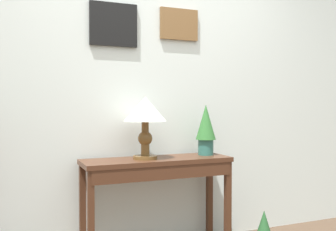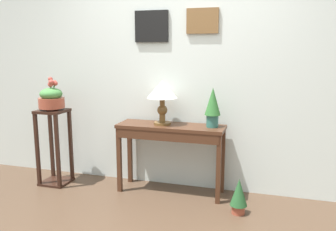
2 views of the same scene
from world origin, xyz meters
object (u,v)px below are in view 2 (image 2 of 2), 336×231
Objects in this scene: planter_bowl_wide at (51,98)px; pedestal_stand_left at (54,147)px; potted_plant_floor at (239,195)px; console_table at (170,136)px; table_lamp at (162,93)px; potted_plant_on_console at (213,105)px.

pedestal_stand_left is at bearing -165.49° from planter_bowl_wide.
console_table is at bearing 158.84° from potted_plant_floor.
console_table is at bearing 4.90° from planter_bowl_wide.
planter_bowl_wide reaches higher than table_lamp.
table_lamp is 0.54m from potted_plant_on_console.
planter_bowl_wide reaches higher than pedestal_stand_left.
potted_plant_on_console is 0.92m from potted_plant_floor.
table_lamp is 1.34× the size of potted_plant_floor.
table_lamp reaches higher than potted_plant_floor.
table_lamp reaches higher than potted_plant_on_console.
table_lamp is at bearing 6.26° from pedestal_stand_left.
console_table is at bearing -173.68° from potted_plant_on_console.
table_lamp is (-0.09, 0.02, 0.46)m from console_table.
planter_bowl_wide is at bearing -173.74° from table_lamp.
planter_bowl_wide is at bearing 14.51° from pedestal_stand_left.
pedestal_stand_left reaches higher than potted_plant_floor.
potted_plant_floor is at bearing -46.65° from potted_plant_on_console.
potted_plant_on_console is (0.44, 0.05, 0.35)m from console_table.
console_table is 2.44× the size of table_lamp.
pedestal_stand_left is (-1.79, -0.16, -0.54)m from potted_plant_on_console.
table_lamp is 1.28m from potted_plant_floor.
potted_plant_on_console is at bearing 133.35° from potted_plant_floor.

